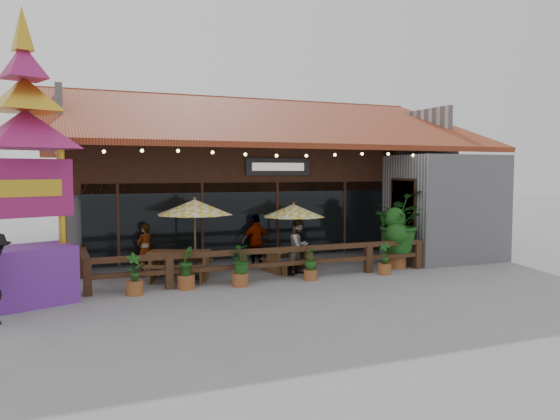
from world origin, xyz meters
name	(u,v)px	position (x,y,z in m)	size (l,w,h in m)	color
ground	(316,273)	(0.00, 0.00, 0.00)	(100.00, 100.00, 0.00)	gray
restaurant_building	(250,192)	(0.26, 6.61, 2.21)	(15.50, 14.73, 6.09)	#AFB0B5
patio_railing	(248,259)	(-2.25, -0.27, 0.61)	(10.00, 2.60, 0.92)	#4C2A1B
umbrella_left	(195,207)	(-3.54, 0.57, 2.03)	(2.68, 2.68, 2.33)	brown
umbrella_right	(294,211)	(-0.39, 0.80, 1.84)	(2.12, 2.12, 2.11)	brown
picnic_table_left	(179,260)	(-4.00, 0.58, 0.55)	(2.14, 2.01, 0.82)	brown
picnic_table_right	(289,257)	(-0.62, 0.59, 0.45)	(1.65, 1.51, 0.67)	brown
thai_sign_tower	(26,137)	(-7.76, -0.86, 3.82)	(3.44, 3.44, 7.23)	#6E2A9D
tropical_plant	(397,224)	(2.79, -0.08, 1.40)	(2.06, 2.20, 2.45)	brown
diner_a	(145,250)	(-4.81, 1.46, 0.78)	(0.57, 0.37, 1.55)	#3C1F13
diner_b	(299,247)	(-0.56, 0.01, 0.82)	(0.80, 0.62, 1.65)	#3C1F13
diner_c	(256,241)	(-1.33, 1.55, 0.84)	(0.99, 0.41, 1.69)	#3C1F13
planter_a	(134,277)	(-5.43, -0.86, 0.44)	(0.43, 0.43, 1.05)	brown
planter_b	(186,270)	(-4.10, -0.68, 0.50)	(0.47, 0.51, 1.10)	brown
planter_c	(240,264)	(-2.69, -0.88, 0.60)	(0.83, 0.85, 1.06)	brown
planter_d	(310,265)	(-0.62, -0.88, 0.44)	(0.46, 0.46, 0.91)	brown
planter_e	(385,261)	(1.78, -0.95, 0.41)	(0.39, 0.41, 0.97)	brown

